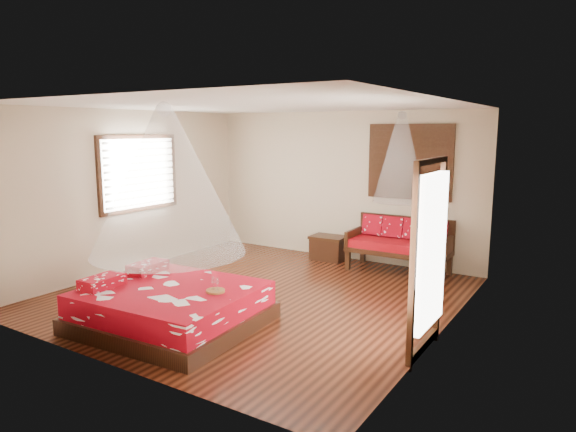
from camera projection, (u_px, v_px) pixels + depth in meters
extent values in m
cube|color=black|center=(258.00, 295.00, 7.75)|extent=(5.50, 5.50, 0.02)
cube|color=silver|center=(257.00, 105.00, 7.28)|extent=(5.50, 5.50, 0.02)
cube|color=#C7B592|center=(129.00, 191.00, 8.97)|extent=(0.02, 5.50, 2.80)
cube|color=#C7B592|center=(447.00, 220.00, 6.06)|extent=(0.02, 5.50, 2.80)
cube|color=#C7B592|center=(342.00, 186.00, 9.81)|extent=(5.50, 0.02, 2.80)
cube|color=#C7B592|center=(99.00, 235.00, 5.21)|extent=(5.50, 0.02, 2.80)
cube|color=black|center=(172.00, 318.00, 6.50)|extent=(2.19, 2.00, 0.20)
cube|color=#990414|center=(171.00, 299.00, 6.46)|extent=(2.09, 1.90, 0.30)
cube|color=#990414|center=(102.00, 282.00, 6.45)|extent=(0.33, 0.56, 0.14)
cube|color=#990414|center=(148.00, 267.00, 7.13)|extent=(0.33, 0.56, 0.14)
cube|color=black|center=(348.00, 258.00, 9.08)|extent=(0.08, 0.08, 0.42)
cube|color=black|center=(439.00, 272.00, 8.23)|extent=(0.08, 0.08, 0.42)
cube|color=black|center=(363.00, 251.00, 9.62)|extent=(0.08, 0.08, 0.42)
cube|color=black|center=(450.00, 263.00, 8.77)|extent=(0.08, 0.08, 0.42)
cube|color=black|center=(398.00, 251.00, 8.90)|extent=(1.73, 0.77, 0.08)
cube|color=#9B0510|center=(398.00, 245.00, 8.88)|extent=(1.67, 0.71, 0.14)
cube|color=black|center=(406.00, 231.00, 9.13)|extent=(1.73, 0.06, 0.55)
cube|color=black|center=(355.00, 237.00, 9.30)|extent=(0.06, 0.77, 0.30)
cube|color=black|center=(447.00, 248.00, 8.43)|extent=(0.06, 0.77, 0.30)
cube|color=#990414|center=(373.00, 225.00, 9.32)|extent=(0.36, 0.19, 0.38)
cube|color=#990414|center=(393.00, 227.00, 9.12)|extent=(0.36, 0.19, 0.38)
cube|color=#990414|center=(414.00, 230.00, 8.92)|extent=(0.36, 0.19, 0.38)
cube|color=#990414|center=(436.00, 232.00, 8.72)|extent=(0.36, 0.19, 0.38)
cube|color=black|center=(329.00, 249.00, 9.81)|extent=(0.64, 0.47, 0.41)
cube|color=black|center=(329.00, 237.00, 9.77)|extent=(0.68, 0.51, 0.05)
cube|color=black|center=(410.00, 162.00, 8.99)|extent=(1.52, 0.06, 1.32)
cube|color=black|center=(410.00, 162.00, 8.98)|extent=(1.35, 0.04, 1.10)
cube|color=black|center=(139.00, 173.00, 9.06)|extent=(0.08, 1.74, 1.34)
cube|color=white|center=(140.00, 173.00, 9.04)|extent=(0.04, 1.54, 1.10)
cube|color=black|center=(427.00, 259.00, 5.64)|extent=(0.08, 1.02, 2.16)
cube|color=white|center=(426.00, 250.00, 5.63)|extent=(0.03, 0.82, 1.70)
cylinder|color=brown|center=(215.00, 291.00, 6.26)|extent=(0.23, 0.23, 0.03)
cone|color=white|center=(167.00, 181.00, 6.21)|extent=(1.89, 1.89, 1.80)
cone|color=white|center=(401.00, 157.00, 8.58)|extent=(0.89, 0.89, 1.50)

